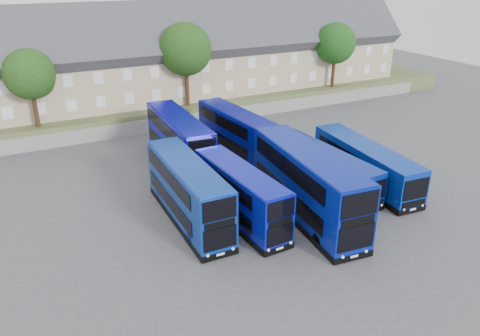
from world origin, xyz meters
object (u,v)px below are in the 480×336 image
(dd_front_mid, at_px, (240,196))
(tree_mid, at_px, (186,51))
(tree_west, at_px, (31,76))
(tree_far, at_px, (339,32))
(dd_front_left, at_px, (188,193))
(tree_east, at_px, (336,45))
(coach_east_a, at_px, (324,169))

(dd_front_mid, relative_size, tree_mid, 1.09)
(dd_front_mid, distance_m, tree_west, 25.48)
(tree_mid, distance_m, tree_far, 26.80)
(dd_front_left, height_order, tree_west, tree_west)
(tree_far, bearing_deg, dd_front_mid, -136.56)
(tree_west, bearing_deg, tree_far, 9.46)
(tree_west, height_order, tree_east, tree_east)
(tree_east, bearing_deg, dd_front_mid, -138.19)
(coach_east_a, distance_m, tree_mid, 22.29)
(tree_east, bearing_deg, tree_far, 49.40)
(tree_east, height_order, tree_far, tree_far)
(tree_mid, distance_m, tree_east, 20.02)
(tree_far, bearing_deg, tree_west, -170.54)
(tree_east, bearing_deg, tree_mid, 178.57)
(coach_east_a, height_order, tree_far, tree_far)
(dd_front_mid, height_order, coach_east_a, dd_front_mid)
(tree_west, bearing_deg, tree_east, 0.00)
(tree_west, bearing_deg, coach_east_a, -46.35)
(tree_west, xyz_separation_m, tree_far, (42.00, 7.00, 0.68))
(dd_front_mid, height_order, tree_mid, tree_mid)
(tree_far, bearing_deg, dd_front_left, -141.02)
(tree_west, height_order, tree_mid, tree_mid)
(tree_mid, height_order, tree_far, tree_mid)
(tree_mid, bearing_deg, dd_front_mid, -102.54)
(dd_front_left, xyz_separation_m, dd_front_mid, (3.24, -1.66, -0.22))
(dd_front_left, xyz_separation_m, coach_east_a, (11.91, 0.28, -0.63))
(dd_front_left, xyz_separation_m, tree_west, (-7.65, 20.79, 4.90))
(tree_west, distance_m, tree_mid, 16.04)
(tree_mid, bearing_deg, dd_front_left, -111.41)
(coach_east_a, xyz_separation_m, tree_mid, (-3.56, 21.01, 6.55))
(dd_front_mid, xyz_separation_m, tree_far, (31.10, 29.46, 5.80))
(dd_front_mid, relative_size, coach_east_a, 0.88)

